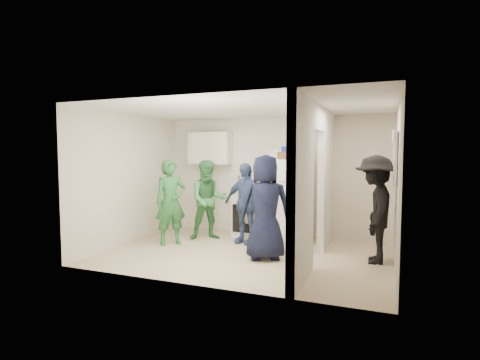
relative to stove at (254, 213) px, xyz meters
The scene contains 39 objects.
floor 1.49m from the stove, 77.11° to the right, with size 4.80×4.80×0.00m, color beige.
wall_back 0.89m from the stove, 46.47° to the left, with size 4.80×4.80×0.00m, color silver.
wall_front 3.18m from the stove, 84.17° to the right, with size 4.80×4.80×0.00m, color silver.
wall_left 2.61m from the stove, 146.71° to the right, with size 3.40×3.40×0.00m, color silver.
wall_right 3.13m from the stove, 26.79° to the right, with size 3.40×3.40×0.00m, color silver.
ceiling 2.46m from the stove, 77.11° to the right, with size 4.80×4.80×0.00m, color white.
partition_pier_back 1.72m from the stove, 10.11° to the right, with size 0.12×1.20×2.50m, color silver.
partition_pier_front 3.00m from the stove, 58.50° to the right, with size 0.12×1.20×2.50m, color silver.
partition_header 2.73m from the stove, 42.15° to the right, with size 0.12×1.00×0.40m, color silver.
stove is the anchor object (origin of this frame).
upper_cabinet 1.75m from the stove, behind, with size 0.95×0.34×0.70m, color silver.
fridge 0.86m from the stove, ahead, with size 0.67×0.65×1.62m, color white.
wicker_basket 1.40m from the stove, ahead, with size 0.35×0.25×0.15m, color brown.
blue_bowl 1.51m from the stove, ahead, with size 0.24×0.24×0.11m, color navy.
yellow_cup_stack_top 1.62m from the stove, ahead, with size 0.09×0.09×0.25m, color #FFAA15.
wall_clock 1.31m from the stove, 40.46° to the left, with size 0.22×0.22×0.03m, color white.
spice_shelf 0.96m from the stove, 41.77° to the left, with size 0.35×0.08×0.03m, color olive.
nook_window 3.16m from the stove, 23.48° to the right, with size 0.03×0.70×0.80m, color black.
nook_window_frame 3.15m from the stove, 23.60° to the right, with size 0.04×0.76×0.86m, color white.
nook_valance 3.27m from the stove, 23.79° to the right, with size 0.04×0.82×0.18m, color white.
yellow_cup_stack_stove 0.66m from the stove, 118.61° to the right, with size 0.09×0.09×0.25m, color yellow.
red_cup 0.62m from the stove, 42.27° to the right, with size 0.09×0.09×0.12m, color #AA0B2C.
person_green_left 1.80m from the stove, 134.74° to the right, with size 0.59×0.39×1.62m, color #2B6B37.
person_green_center 1.02m from the stove, 143.07° to the right, with size 0.78×0.61×1.60m, color #3F8A3D.
person_denim 0.72m from the stove, 86.38° to the right, with size 0.91×0.38×1.56m, color #384B7B.
person_navy 1.77m from the stove, 64.91° to the right, with size 0.84×0.55×1.72m, color black.
person_nook 2.68m from the stove, 24.39° to the right, with size 1.11×0.64×1.72m, color black.
bottle_a 0.68m from the stove, 156.94° to the left, with size 0.06×0.06×0.26m, color brown.
bottle_b 0.67m from the stove, 154.71° to the right, with size 0.06×0.06×0.32m, color #20501A.
bottle_c 0.65m from the stove, 110.24° to the left, with size 0.07×0.07×0.28m, color silver.
bottle_d 0.62m from the stove, 56.58° to the right, with size 0.08×0.08×0.26m, color brown.
bottle_e 0.66m from the stove, 62.80° to the left, with size 0.08×0.08×0.27m, color #B1B9C4.
bottle_f 0.64m from the stove, 10.28° to the left, with size 0.06×0.06×0.26m, color black.
bottle_g 0.70m from the stove, 28.80° to the left, with size 0.06×0.06×0.32m, color #9B5932.
bottle_h 0.72m from the stove, 158.53° to the right, with size 0.08×0.08×0.31m, color #A8ACB4.
bottle_i 0.64m from the stove, 66.53° to the left, with size 0.08×0.08×0.31m, color #591D0F.
bottle_j 0.72m from the stove, 16.82° to the right, with size 0.06×0.06×0.31m, color #1D5620.
bottle_k 0.66m from the stove, 168.29° to the left, with size 0.08×0.08×0.27m, color #955C22.
bottle_l 0.65m from the stove, 46.60° to the right, with size 0.06×0.06×0.27m, color #989FA7.
Camera 1 is at (2.23, -5.99, 1.75)m, focal length 28.00 mm.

